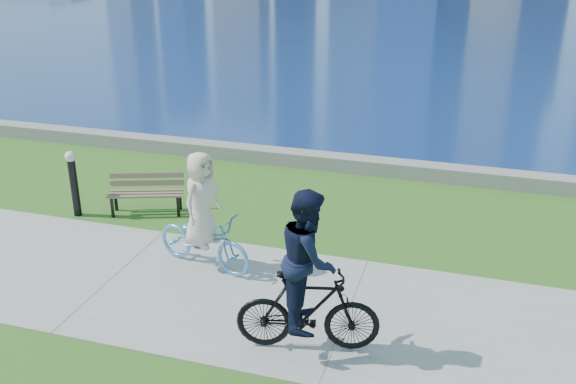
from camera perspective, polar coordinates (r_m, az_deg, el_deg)
name	(u,v)px	position (r m, az deg, el deg)	size (l,w,h in m)	color
ground	(346,315)	(9.98, 5.21, -10.83)	(320.00, 320.00, 0.00)	#295616
concrete_path	(346,314)	(9.97, 5.21, -10.78)	(80.00, 3.50, 0.02)	gray
seawall	(402,169)	(15.42, 10.11, 2.04)	(90.00, 0.50, 0.35)	slate
park_bench	(146,190)	(13.46, -12.48, 0.17)	(1.60, 0.99, 0.79)	black
bollard_lamp	(73,179)	(13.57, -18.54, 1.09)	(0.22, 0.22, 1.38)	black
cyclist_woman	(203,225)	(10.97, -7.57, -2.96)	(1.11, 1.99, 2.08)	#5A9CDA
cyclist_man	(308,285)	(8.69, 1.81, -8.30)	(1.00, 2.05, 2.38)	black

